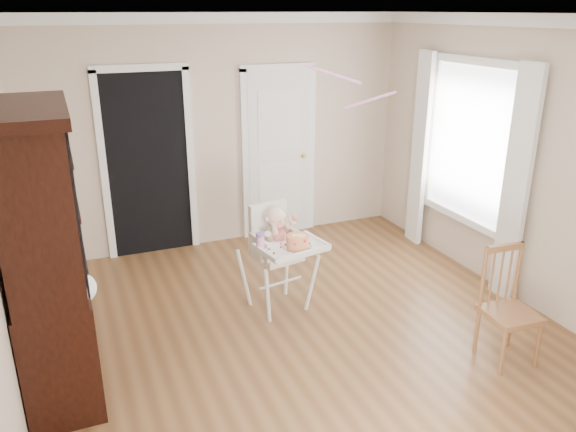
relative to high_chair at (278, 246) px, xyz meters
name	(u,v)px	position (x,y,z in m)	size (l,w,h in m)	color
floor	(309,340)	(0.04, -0.64, -0.65)	(5.00, 5.00, 0.00)	brown
ceiling	(314,14)	(0.04, -0.64, 2.05)	(5.00, 5.00, 0.00)	white
wall_back	(223,134)	(0.04, 1.86, 0.70)	(4.50, 4.50, 0.00)	beige
wall_right	(529,166)	(2.29, -0.64, 0.70)	(5.00, 5.00, 0.00)	beige
crown_molding	(314,23)	(0.04, -0.64, 1.99)	(4.50, 5.00, 0.12)	white
doorway	(148,161)	(-0.86, 1.84, 0.46)	(1.06, 0.05, 2.22)	black
closet_door	(279,155)	(0.74, 1.83, 0.38)	(0.96, 0.09, 2.13)	white
window_right	(466,154)	(2.22, 0.16, 0.64)	(0.13, 1.84, 2.30)	white
high_chair	(278,246)	(0.00, 0.00, 0.00)	(0.71, 0.83, 1.05)	white
baby	(276,231)	(0.00, 0.03, 0.14)	(0.32, 0.24, 0.44)	beige
cake	(298,242)	(0.08, -0.28, 0.14)	(0.26, 0.26, 0.12)	silver
sippy_cup	(260,240)	(-0.23, -0.16, 0.16)	(0.08, 0.08, 0.19)	#EA8FC5
china_cabinet	(47,256)	(-1.95, -0.46, 0.43)	(0.57, 1.27, 2.15)	black
dining_chair	(508,310)	(1.42, -1.49, -0.20)	(0.42, 0.42, 0.96)	brown
streamer	(333,74)	(0.43, -0.20, 1.57)	(0.03, 0.50, 0.02)	pink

